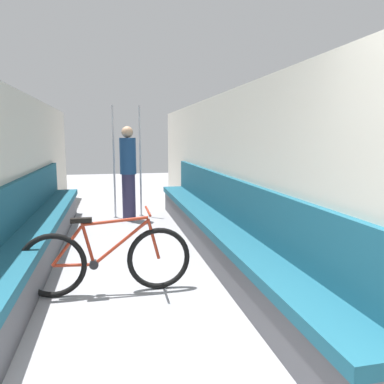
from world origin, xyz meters
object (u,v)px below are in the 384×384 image
Objects in this scene: passenger_standing at (128,172)px; bicycle at (107,260)px; bench_seat_row_left at (32,240)px; bench_seat_row_right at (217,230)px; grab_pole_near at (114,164)px; grab_pole_far at (140,163)px.

bicycle is at bearing -138.10° from passenger_standing.
bench_seat_row_right is (2.30, 0.00, 0.00)m from bench_seat_row_left.
grab_pole_near reaches higher than bicycle.
bench_seat_row_left is 2.91m from grab_pole_near.
grab_pole_near is 1.23× the size of passenger_standing.
bench_seat_row_left reaches higher than bicycle.
bench_seat_row_right is 3.03× the size of grab_pole_near.
bench_seat_row_right is at bearing -73.82° from grab_pole_far.
grab_pole_near reaches higher than passenger_standing.
bicycle is 0.78× the size of grab_pole_far.
passenger_standing is (1.26, 2.35, 0.57)m from bench_seat_row_left.
bicycle is at bearing -91.97° from grab_pole_near.
bench_seat_row_left is 2.30m from bench_seat_row_right.
grab_pole_near is at bearing 69.07° from bench_seat_row_left.
bench_seat_row_right is at bearing -107.79° from passenger_standing.
bicycle is at bearing -99.72° from grab_pole_far.
grab_pole_near is at bearing -171.52° from grab_pole_far.
grab_pole_near is (0.12, 3.61, 0.70)m from bicycle.
passenger_standing reaches higher than bench_seat_row_left.
bench_seat_row_left is 3.86× the size of bicycle.
grab_pole_near is 1.00× the size of grab_pole_far.
passenger_standing reaches higher than bicycle.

